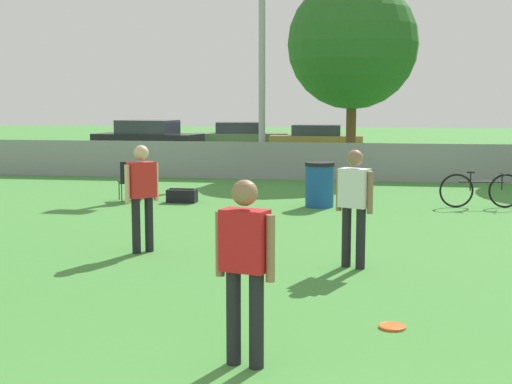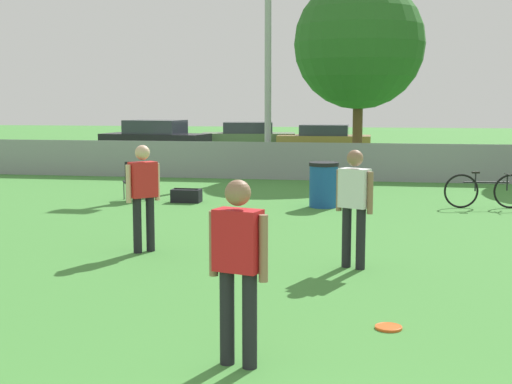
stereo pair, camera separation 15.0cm
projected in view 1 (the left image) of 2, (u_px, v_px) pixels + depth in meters
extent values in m
cube|color=gray|center=(357.00, 162.00, 20.50)|extent=(27.28, 0.03, 1.10)
cylinder|color=#9E9EA3|center=(262.00, 55.00, 21.24)|extent=(0.20, 0.20, 7.30)
cylinder|color=brown|center=(351.00, 133.00, 23.07)|extent=(0.32, 0.32, 2.55)
sphere|color=#286023|center=(352.00, 44.00, 22.71)|extent=(4.17, 4.17, 4.17)
cylinder|color=black|center=(136.00, 226.00, 10.79)|extent=(0.13, 0.13, 0.85)
cylinder|color=black|center=(149.00, 224.00, 10.92)|extent=(0.13, 0.13, 0.85)
cube|color=red|center=(142.00, 180.00, 10.76)|extent=(0.44, 0.44, 0.54)
sphere|color=#D8AD8C|center=(141.00, 153.00, 10.71)|extent=(0.23, 0.23, 0.23)
cylinder|color=#D8AD8C|center=(127.00, 184.00, 10.63)|extent=(0.08, 0.08, 0.57)
cylinder|color=#D8AD8C|center=(156.00, 182.00, 10.91)|extent=(0.08, 0.08, 0.57)
cylinder|color=black|center=(346.00, 237.00, 9.91)|extent=(0.13, 0.13, 0.85)
cylinder|color=black|center=(361.00, 239.00, 9.79)|extent=(0.13, 0.13, 0.85)
cube|color=silver|center=(354.00, 188.00, 9.76)|extent=(0.46, 0.38, 0.54)
sphere|color=#8C664C|center=(355.00, 158.00, 9.71)|extent=(0.23, 0.23, 0.23)
cylinder|color=#8C664C|center=(339.00, 190.00, 9.91)|extent=(0.08, 0.08, 0.57)
cylinder|color=#8C664C|center=(370.00, 193.00, 9.63)|extent=(0.08, 0.08, 0.57)
cylinder|color=black|center=(234.00, 317.00, 6.23)|extent=(0.13, 0.13, 0.85)
cylinder|color=black|center=(256.00, 320.00, 6.14)|extent=(0.13, 0.13, 0.85)
cube|color=red|center=(245.00, 240.00, 6.10)|extent=(0.45, 0.32, 0.54)
sphere|color=#8C664C|center=(245.00, 193.00, 6.04)|extent=(0.23, 0.23, 0.23)
cylinder|color=#8C664C|center=(220.00, 244.00, 6.20)|extent=(0.08, 0.08, 0.57)
cylinder|color=#8C664C|center=(270.00, 248.00, 6.00)|extent=(0.08, 0.08, 0.57)
cylinder|color=#E5591E|center=(392.00, 327.00, 7.27)|extent=(0.28, 0.28, 0.03)
torus|color=#E5591E|center=(392.00, 327.00, 7.27)|extent=(0.28, 0.28, 0.03)
cylinder|color=#333338|center=(138.00, 190.00, 16.80)|extent=(0.02, 0.02, 0.42)
cylinder|color=#333338|center=(119.00, 191.00, 16.67)|extent=(0.02, 0.02, 0.42)
cylinder|color=#333338|center=(140.00, 192.00, 16.40)|extent=(0.02, 0.02, 0.42)
cylinder|color=#333338|center=(122.00, 193.00, 16.26)|extent=(0.02, 0.02, 0.42)
cube|color=black|center=(130.00, 182.00, 16.50)|extent=(0.65, 0.65, 0.03)
cube|color=black|center=(131.00, 172.00, 16.26)|extent=(0.43, 0.24, 0.48)
torus|color=black|center=(456.00, 191.00, 15.41)|extent=(0.74, 0.14, 0.74)
torus|color=black|center=(506.00, 191.00, 15.38)|extent=(0.74, 0.14, 0.74)
cylinder|color=black|center=(481.00, 182.00, 15.37)|extent=(0.97, 0.17, 0.04)
cylinder|color=black|center=(470.00, 182.00, 15.38)|extent=(0.03, 0.03, 0.38)
cylinder|color=black|center=(502.00, 182.00, 15.36)|extent=(0.03, 0.03, 0.35)
cube|color=black|center=(471.00, 172.00, 15.35)|extent=(0.17, 0.08, 0.04)
cylinder|color=black|center=(502.00, 174.00, 15.34)|extent=(0.08, 0.44, 0.03)
cylinder|color=#194C99|center=(320.00, 186.00, 15.52)|extent=(0.62, 0.62, 0.90)
cylinder|color=black|center=(320.00, 164.00, 15.46)|extent=(0.65, 0.65, 0.08)
cube|color=black|center=(182.00, 196.00, 16.24)|extent=(0.66, 0.37, 0.30)
cube|color=black|center=(182.00, 189.00, 16.22)|extent=(0.56, 0.04, 0.02)
cylinder|color=black|center=(186.00, 148.00, 29.96)|extent=(0.67, 0.28, 0.65)
cylinder|color=black|center=(170.00, 151.00, 28.48)|extent=(0.67, 0.28, 0.65)
cylinder|color=black|center=(128.00, 147.00, 30.79)|extent=(0.67, 0.28, 0.65)
cylinder|color=black|center=(109.00, 149.00, 29.30)|extent=(0.67, 0.28, 0.65)
cube|color=black|center=(148.00, 143.00, 29.60)|extent=(4.60, 2.44, 0.75)
cube|color=#2D333D|center=(148.00, 127.00, 29.52)|extent=(2.49, 1.90, 0.56)
cylinder|color=black|center=(269.00, 144.00, 33.09)|extent=(0.65, 0.27, 0.63)
cylinder|color=black|center=(270.00, 146.00, 31.54)|extent=(0.65, 0.27, 0.63)
cylinder|color=black|center=(213.00, 144.00, 33.11)|extent=(0.65, 0.27, 0.63)
cylinder|color=black|center=(211.00, 146.00, 31.56)|extent=(0.65, 0.27, 0.63)
cube|color=#59724C|center=(241.00, 140.00, 32.30)|extent=(4.42, 2.40, 0.65)
cube|color=#2D333D|center=(241.00, 127.00, 32.23)|extent=(2.40, 1.88, 0.49)
cylinder|color=black|center=(346.00, 146.00, 31.59)|extent=(0.62, 0.19, 0.62)
cylinder|color=black|center=(345.00, 148.00, 30.12)|extent=(0.62, 0.19, 0.62)
cylinder|color=black|center=(290.00, 145.00, 31.95)|extent=(0.62, 0.19, 0.62)
cylinder|color=black|center=(287.00, 148.00, 30.48)|extent=(0.62, 0.19, 0.62)
cube|color=olive|center=(317.00, 142.00, 31.01)|extent=(4.01, 1.77, 0.61)
cube|color=#2D333D|center=(317.00, 130.00, 30.94)|extent=(2.09, 1.54, 0.46)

